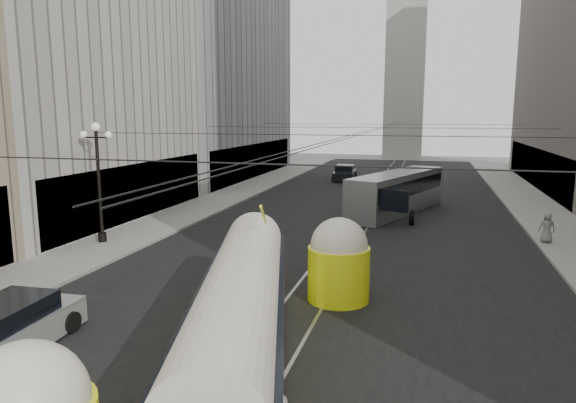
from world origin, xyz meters
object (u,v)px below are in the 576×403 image
Objects in this scene: streetcar at (241,314)px; city_bus at (397,191)px; sedan_silver at (7,330)px; pedestrian_sidewalk_right at (547,227)px.

streetcar is 24.42m from city_bus.
streetcar is 2.86× the size of sedan_silver.
city_bus is at bearing 69.01° from sedan_silver.
sedan_silver is at bearing -110.99° from city_bus.
sedan_silver is (-9.67, -25.20, -0.88)m from city_bus.
city_bus is at bearing 83.73° from streetcar.
sedan_silver is at bearing 45.13° from pedestrian_sidewalk_right.
pedestrian_sidewalk_right is (18.00, 18.01, 0.27)m from sedan_silver.
streetcar is 1.21× the size of city_bus.
city_bus is 27.01m from sedan_silver.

